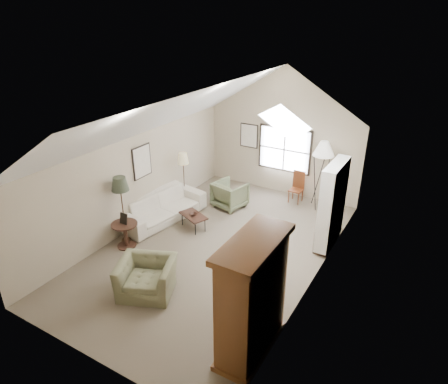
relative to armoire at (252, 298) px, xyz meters
The scene contains 18 objects.
room_shell 3.87m from the armoire, 132.25° to the left, with size 5.01×8.01×4.00m.
window 6.70m from the armoire, 108.11° to the left, with size 1.72×0.08×1.42m, color black.
skylight 4.02m from the armoire, 104.93° to the left, with size 0.80×1.20×0.52m, color white, non-canonical shape.
wall_art 5.98m from the armoire, 133.09° to the left, with size 1.97×3.71×0.88m.
armoire is the anchor object (origin of this frame).
tv_alcove 4.00m from the armoire, 87.71° to the left, with size 0.32×1.30×2.10m, color white.
media_console 4.08m from the armoire, 88.00° to the left, with size 0.34×1.18×0.60m, color #382316.
tv_panel 4.01m from the armoire, 88.00° to the left, with size 0.05×0.90×0.55m, color black.
sofa 5.26m from the armoire, 145.32° to the left, with size 2.59×1.01×0.76m, color beige.
armchair_near 2.68m from the armoire, behind, with size 1.14×0.99×0.74m, color #70704E.
armchair_far 5.55m from the armoire, 123.38° to the left, with size 0.85×0.88×0.80m, color #69704E.
coffee_table 4.47m from the armoire, 137.55° to the left, with size 0.80×0.45×0.41m, color #392017.
bowl 4.43m from the armoire, 137.55° to the left, with size 0.19×0.19×0.05m, color #3C2018.
side_table 4.47m from the armoire, 161.95° to the left, with size 0.65×0.65×0.65m, color #3B2118.
side_chair 6.10m from the armoire, 103.70° to the left, with size 0.38×0.38×0.97m, color brown.
tripod_lamp 5.95m from the armoire, 96.97° to the left, with size 0.61×0.61×2.10m, color silver, non-canonical shape.
dark_lamp 4.65m from the armoire, 160.36° to the left, with size 0.43×0.43×1.81m, color #292E21, non-canonical shape.
tan_lamp 6.05m from the armoire, 136.45° to the left, with size 0.32×0.32×1.62m, color tan, non-canonical shape.
Camera 1 is at (4.43, -7.17, 5.50)m, focal length 32.00 mm.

